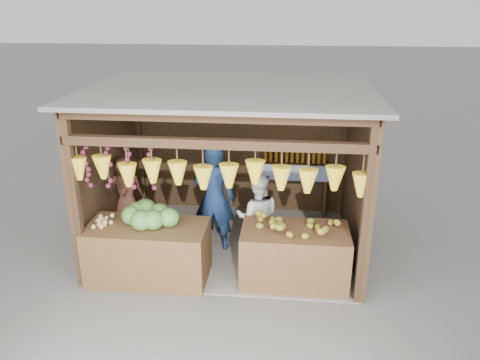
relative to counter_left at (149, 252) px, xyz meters
name	(u,v)px	position (x,y,z in m)	size (l,w,h in m)	color
ground	(230,244)	(1.07, 1.14, -0.43)	(80.00, 80.00, 0.00)	#514F49
stall_structure	(227,151)	(1.03, 1.10, 1.24)	(4.30, 3.30, 2.66)	slate
back_shelf	(294,173)	(2.12, 2.43, 0.45)	(1.25, 0.32, 1.32)	#382314
counter_left	(149,252)	(0.00, 0.00, 0.00)	(1.73, 0.85, 0.85)	#452D17
counter_right	(294,256)	(2.13, 0.12, -0.01)	(1.53, 0.85, 0.84)	#4D3019
stool	(130,229)	(-0.71, 1.21, -0.27)	(0.34, 0.34, 0.32)	#2D2311
man_standing	(214,198)	(0.83, 1.00, 0.48)	(0.66, 0.44, 1.82)	#14294E
woman_standing	(258,217)	(1.55, 0.75, 0.29)	(0.70, 0.54, 1.43)	silver
vendor_seated	(126,189)	(-0.71, 1.21, 0.48)	(0.57, 0.37, 1.16)	brown
melon_pile	(146,214)	(-0.01, 0.07, 0.59)	(1.00, 0.50, 0.32)	#265416
tanfruit_pile	(103,220)	(-0.63, -0.01, 0.49)	(0.34, 0.40, 0.13)	tan
mango_pile	(296,223)	(2.14, 0.13, 0.52)	(1.40, 0.64, 0.22)	#AA6916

